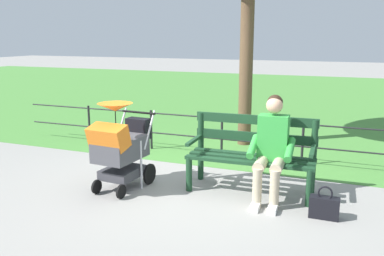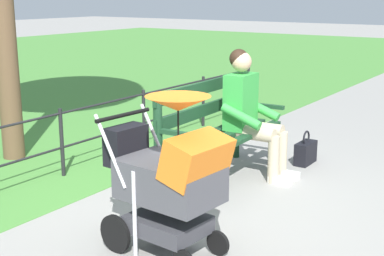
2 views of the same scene
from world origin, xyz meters
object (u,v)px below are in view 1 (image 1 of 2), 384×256
(park_bench, at_px, (252,151))
(stroller, at_px, (120,145))
(handbag, at_px, (324,207))
(person_on_bench, at_px, (271,146))

(park_bench, relative_size, stroller, 1.41)
(park_bench, bearing_deg, handbag, 149.60)
(handbag, bearing_deg, stroller, 1.10)
(stroller, bearing_deg, park_bench, -159.00)
(person_on_bench, distance_m, stroller, 1.91)
(handbag, bearing_deg, park_bench, -30.40)
(park_bench, distance_m, person_on_bench, 0.39)
(park_bench, distance_m, handbag, 1.18)
(person_on_bench, relative_size, stroller, 1.11)
(stroller, height_order, handbag, stroller)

